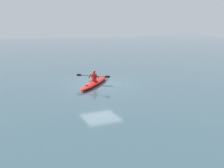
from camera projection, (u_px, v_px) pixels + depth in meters
name	position (u px, v px, depth m)	size (l,w,h in m)	color
ground_plane	(100.00, 84.00, 17.41)	(160.00, 160.00, 0.00)	#334C56
kayak	(94.00, 83.00, 17.12)	(3.61, 3.89, 0.29)	red
kayaker	(94.00, 76.00, 16.94)	(1.85, 1.68, 0.75)	red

